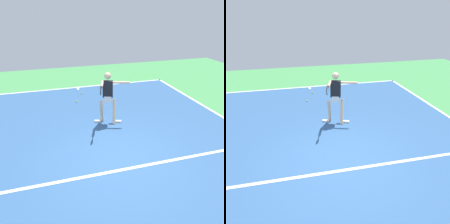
{
  "view_description": "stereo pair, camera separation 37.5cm",
  "coord_description": "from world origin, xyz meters",
  "views": [
    {
      "loc": [
        1.77,
        5.31,
        3.88
      ],
      "look_at": [
        -0.19,
        -1.12,
        0.9
      ],
      "focal_mm": 39.39,
      "sensor_mm": 36.0,
      "label": 1
    },
    {
      "loc": [
        1.41,
        5.41,
        3.88
      ],
      "look_at": [
        -0.19,
        -1.12,
        0.9
      ],
      "focal_mm": 39.39,
      "sensor_mm": 36.0,
      "label": 2
    }
  ],
  "objects": [
    {
      "name": "court_line_baseline_near",
      "position": [
        0.0,
        -6.51,
        0.0
      ],
      "size": [
        9.3,
        0.1,
        0.01
      ],
      "primitive_type": "cube",
      "color": "white",
      "rests_on": "ground_plane"
    },
    {
      "name": "tennis_ball_near_service_line",
      "position": [
        -0.02,
        -5.48,
        0.03
      ],
      "size": [
        0.07,
        0.07,
        0.07
      ],
      "primitive_type": "sphere",
      "color": "#CCE033",
      "rests_on": "ground_plane"
    },
    {
      "name": "ground_plane",
      "position": [
        0.0,
        0.0,
        0.0
      ],
      "size": [
        21.81,
        21.81,
        0.0
      ],
      "primitive_type": "plane",
      "color": "#428E4C"
    },
    {
      "name": "court_surface",
      "position": [
        0.0,
        0.0,
        0.0
      ],
      "size": [
        9.3,
        13.12,
        0.0
      ],
      "primitive_type": "cube",
      "color": "#2D5484",
      "rests_on": "ground_plane"
    },
    {
      "name": "court_line_centre_mark",
      "position": [
        0.0,
        -6.31,
        0.0
      ],
      "size": [
        0.1,
        0.3,
        0.01
      ],
      "primitive_type": "cube",
      "color": "white",
      "rests_on": "ground_plane"
    },
    {
      "name": "tennis_ball_by_baseline",
      "position": [
        0.36,
        -4.5,
        0.03
      ],
      "size": [
        0.07,
        0.07,
        0.07
      ],
      "primitive_type": "sphere",
      "color": "#C6E53D",
      "rests_on": "ground_plane"
    },
    {
      "name": "court_line_service",
      "position": [
        0.0,
        0.49,
        0.0
      ],
      "size": [
        6.97,
        0.1,
        0.01
      ],
      "primitive_type": "cube",
      "color": "white",
      "rests_on": "ground_plane"
    },
    {
      "name": "tennis_player",
      "position": [
        -0.38,
        -2.2,
        1.06
      ],
      "size": [
        1.22,
        1.23,
        1.84
      ],
      "rotation": [
        0.0,
        0.0,
        -0.32
      ],
      "color": "beige",
      "rests_on": "ground_plane"
    }
  ]
}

